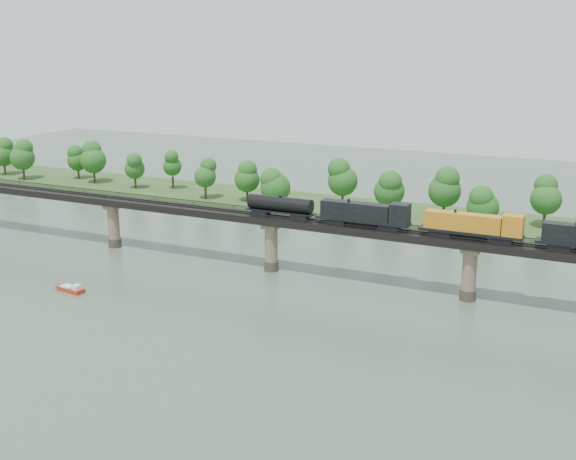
% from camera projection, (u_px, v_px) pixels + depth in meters
% --- Properties ---
extents(ground, '(400.00, 400.00, 0.00)m').
position_uv_depth(ground, '(191.00, 320.00, 121.74)').
color(ground, '#3E4E3D').
rests_on(ground, ground).
extents(far_bank, '(300.00, 24.00, 1.60)m').
position_uv_depth(far_bank, '(363.00, 210.00, 195.65)').
color(far_bank, '#2B481D').
rests_on(far_bank, ground).
extents(bridge, '(236.00, 30.00, 11.50)m').
position_uv_depth(bridge, '(271.00, 245.00, 146.49)').
color(bridge, '#473A2D').
rests_on(bridge, ground).
extents(bridge_superstructure, '(220.00, 4.90, 0.75)m').
position_uv_depth(bridge_superstructure, '(271.00, 214.00, 144.86)').
color(bridge_superstructure, black).
rests_on(bridge_superstructure, bridge).
extents(far_treeline, '(289.06, 17.54, 13.60)m').
position_uv_depth(far_treeline, '(329.00, 182.00, 193.09)').
color(far_treeline, '#382619').
rests_on(far_treeline, far_bank).
extents(freight_train, '(74.34, 2.90, 5.12)m').
position_uv_depth(freight_train, '(434.00, 222.00, 130.51)').
color(freight_train, black).
rests_on(freight_train, bridge).
extents(motorboat, '(5.88, 2.78, 1.58)m').
position_uv_depth(motorboat, '(71.00, 289.00, 135.37)').
color(motorboat, '#A82513').
rests_on(motorboat, ground).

